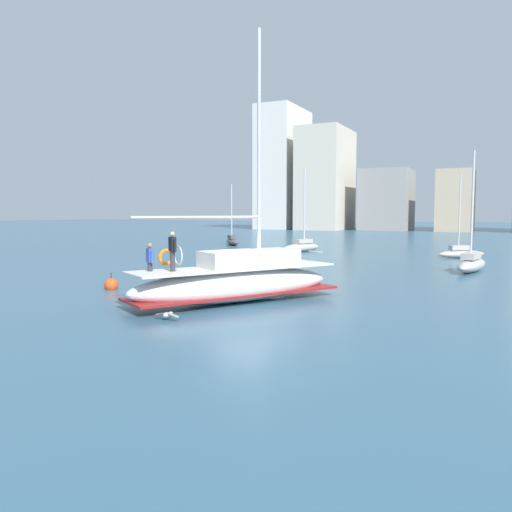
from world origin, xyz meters
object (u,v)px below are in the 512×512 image
object	(u,v)px
moored_sloop_near	(461,252)
moored_cutter_right	(232,241)
moored_catamaran	(472,263)
seagull	(167,314)
main_sailboat	(237,281)
moored_sloop_far	(302,246)
mooring_buoy	(111,285)

from	to	relation	value
moored_sloop_near	moored_cutter_right	size ratio (longest dim) A/B	0.97
moored_catamaran	seagull	bearing A→B (deg)	-112.95
main_sailboat	moored_sloop_near	bearing A→B (deg)	75.20
main_sailboat	moored_cutter_right	distance (m)	37.93
main_sailboat	moored_sloop_far	world-z (taller)	main_sailboat
seagull	mooring_buoy	world-z (taller)	mooring_buoy
main_sailboat	mooring_buoy	distance (m)	7.33
moored_catamaran	moored_cutter_right	bearing A→B (deg)	147.51
moored_sloop_far	seagull	world-z (taller)	moored_sloop_far
main_sailboat	moored_catamaran	bearing A→B (deg)	62.70
main_sailboat	seagull	xyz separation A→B (m)	(-0.39, -4.48, -0.69)
moored_sloop_far	mooring_buoy	world-z (taller)	moored_sloop_far
mooring_buoy	moored_sloop_near	bearing A→B (deg)	61.34
moored_cutter_right	mooring_buoy	xyz separation A→B (m)	(11.00, -32.82, -0.31)
moored_sloop_near	moored_cutter_right	xyz separation A→B (m)	(-25.32, 6.61, 0.02)
moored_cutter_right	mooring_buoy	bearing A→B (deg)	-71.47
moored_sloop_near	mooring_buoy	bearing A→B (deg)	-118.66
seagull	moored_catamaran	bearing A→B (deg)	67.05
moored_sloop_far	moored_cutter_right	xyz separation A→B (m)	(-10.88, 5.90, -0.05)
moored_sloop_near	seagull	distance (m)	31.97
main_sailboat	moored_catamaran	size ratio (longest dim) A/B	1.50
moored_sloop_near	moored_catamaran	bearing A→B (deg)	-82.58
moored_catamaran	mooring_buoy	xyz separation A→B (m)	(-15.67, -15.83, -0.35)
main_sailboat	mooring_buoy	world-z (taller)	main_sailboat
moored_cutter_right	seagull	bearing A→B (deg)	-64.61
main_sailboat	mooring_buoy	bearing A→B (deg)	176.79
main_sailboat	moored_cutter_right	xyz separation A→B (m)	(-18.29, 33.23, -0.39)
main_sailboat	moored_catamaran	world-z (taller)	main_sailboat
moored_sloop_near	moored_cutter_right	world-z (taller)	moored_cutter_right
main_sailboat	moored_sloop_far	bearing A→B (deg)	105.17
moored_sloop_far	moored_sloop_near	bearing A→B (deg)	-2.82
moored_sloop_far	moored_cutter_right	size ratio (longest dim) A/B	1.16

